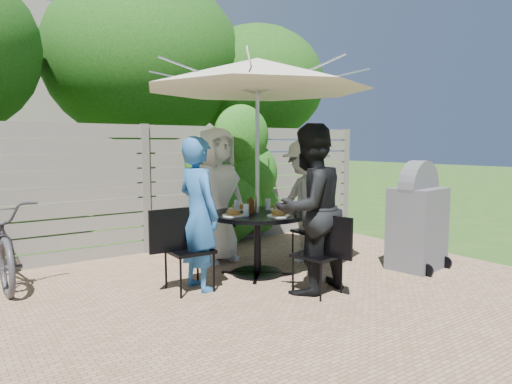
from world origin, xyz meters
TOP-DOWN VIEW (x-y plane):
  - backyard_envelope at (0.09, 10.29)m, footprint 60.00×60.00m
  - patio_table at (0.67, 1.20)m, footprint 1.26×1.26m
  - umbrella at (0.67, 1.20)m, footprint 2.87×2.87m
  - chair_back at (0.58, 2.16)m, footprint 0.53×0.73m
  - person_back at (0.59, 2.03)m, footprint 0.92×0.65m
  - chair_left at (-0.29, 1.11)m, footprint 0.66×0.45m
  - person_left at (-0.15, 1.12)m, footprint 0.45×0.64m
  - chair_front at (0.77, 0.24)m, footprint 0.48×0.65m
  - person_front at (0.76, 0.38)m, footprint 0.93×0.76m
  - chair_right at (1.63, 1.30)m, footprint 0.61×0.41m
  - person_right at (1.50, 1.28)m, footprint 0.71×1.11m
  - plate_back at (0.64, 1.56)m, footprint 0.26×0.26m
  - plate_left at (0.32, 1.17)m, footprint 0.26×0.26m
  - plate_front at (0.71, 0.84)m, footprint 0.26×0.26m
  - plate_right at (1.03, 1.24)m, footprint 0.26×0.26m
  - glass_back at (0.54, 1.45)m, footprint 0.07×0.07m
  - glass_left at (0.43, 1.07)m, footprint 0.07×0.07m
  - glass_front at (0.80, 0.95)m, footprint 0.07×0.07m
  - glass_right at (0.92, 1.33)m, footprint 0.07×0.07m
  - syrup_jug at (0.61, 1.25)m, footprint 0.09×0.09m
  - coffee_cup at (0.75, 1.43)m, footprint 0.08×0.08m
  - bbq_grill at (2.46, 0.28)m, footprint 0.74×0.61m

SIDE VIEW (x-z plane):
  - chair_right at x=1.63m, z-range -0.17..0.68m
  - chair_front at x=0.77m, z-range -0.17..0.69m
  - chair_left at x=-0.29m, z-range -0.18..0.73m
  - chair_back at x=0.58m, z-range -0.19..0.78m
  - patio_table at x=0.67m, z-range 0.15..0.91m
  - bbq_grill at x=2.46m, z-range -0.06..1.31m
  - plate_back at x=0.64m, z-range 0.75..0.81m
  - plate_left at x=0.32m, z-range 0.75..0.81m
  - plate_front at x=0.71m, z-range 0.75..0.81m
  - plate_right at x=1.03m, z-range 0.75..0.81m
  - person_right at x=1.50m, z-range 0.00..1.63m
  - coffee_cup at x=0.75m, z-range 0.76..0.88m
  - person_left at x=-0.15m, z-range 0.00..1.65m
  - glass_back at x=0.54m, z-range 0.76..0.90m
  - glass_left at x=0.43m, z-range 0.76..0.90m
  - glass_front at x=0.80m, z-range 0.76..0.90m
  - glass_right at x=0.92m, z-range 0.76..0.90m
  - syrup_jug at x=0.61m, z-range 0.76..0.92m
  - person_front at x=0.76m, z-range 0.00..1.78m
  - person_back at x=0.59m, z-range 0.00..1.79m
  - umbrella at x=0.67m, z-range 1.09..3.64m
  - backyard_envelope at x=0.09m, z-range 0.11..5.11m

